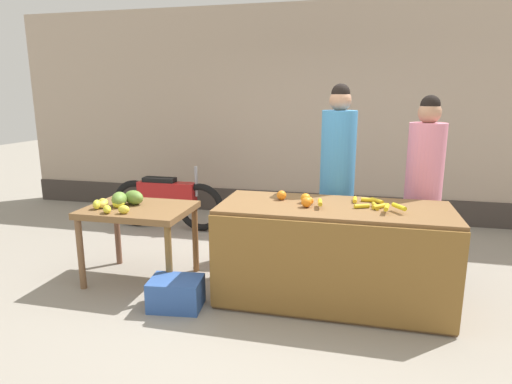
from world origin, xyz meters
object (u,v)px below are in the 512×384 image
object	(u,v)px
vendor_woman_blue_shirt	(337,180)
produce_sack	(232,238)
produce_crate	(176,293)
parked_motorcycle	(167,200)
vendor_woman_pink_shirt	(423,190)

from	to	relation	value
vendor_woman_blue_shirt	produce_sack	distance (m)	1.29
vendor_woman_blue_shirt	produce_crate	size ratio (longest dim) A/B	4.31
vendor_woman_blue_shirt	parked_motorcycle	world-z (taller)	vendor_woman_blue_shirt
vendor_woman_pink_shirt	produce_sack	bearing A→B (deg)	-179.50
parked_motorcycle	produce_sack	distance (m)	1.56
vendor_woman_pink_shirt	produce_sack	xyz separation A→B (m)	(-1.90, -0.02, -0.63)
vendor_woman_pink_shirt	produce_sack	size ratio (longest dim) A/B	3.25
parked_motorcycle	vendor_woman_blue_shirt	bearing A→B (deg)	-22.61
vendor_woman_pink_shirt	produce_crate	distance (m)	2.48
vendor_woman_pink_shirt	vendor_woman_blue_shirt	bearing A→B (deg)	179.88
produce_crate	produce_sack	size ratio (longest dim) A/B	0.80
vendor_woman_blue_shirt	vendor_woman_pink_shirt	world-z (taller)	vendor_woman_blue_shirt
produce_crate	vendor_woman_pink_shirt	bearing A→B (deg)	28.29
vendor_woman_pink_shirt	produce_sack	distance (m)	2.00
vendor_woman_blue_shirt	produce_sack	world-z (taller)	vendor_woman_blue_shirt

